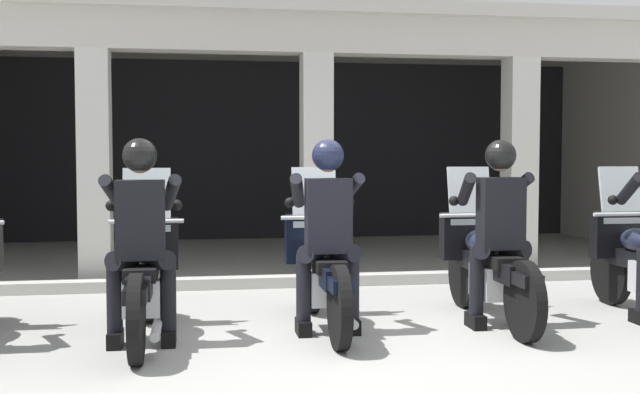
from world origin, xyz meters
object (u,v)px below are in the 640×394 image
police_officer_center (328,219)px  police_officer_right (499,217)px  motorcycle_center (322,268)px  police_officer_left (141,224)px  motorcycle_left (144,275)px  motorcycle_right (486,264)px

police_officer_center → police_officer_right: 1.47m
motorcycle_center → police_officer_left: bearing=-168.2°
motorcycle_left → police_officer_right: police_officer_right is taller
motorcycle_left → police_officer_left: (-0.00, -0.28, 0.44)m
police_officer_left → motorcycle_right: (2.94, 0.47, -0.44)m
police_officer_right → motorcycle_right: bearing=83.3°
motorcycle_left → motorcycle_center: (1.47, 0.18, 0.00)m
police_officer_left → motorcycle_center: (1.47, 0.46, -0.44)m
motorcycle_center → motorcycle_right: 1.47m
motorcycle_center → motorcycle_left: bearing=-178.8°
motorcycle_left → police_officer_left: bearing=-101.2°
motorcycle_left → motorcycle_center: size_ratio=1.00×
police_officer_right → police_officer_left: bearing=177.2°
motorcycle_center → police_officer_center: size_ratio=1.29×
police_officer_center → motorcycle_left: bearing=170.2°
police_officer_left → police_officer_center: (1.47, 0.18, 0.00)m
motorcycle_right → police_officer_right: (-0.00, -0.28, 0.44)m
motorcycle_left → police_officer_left: police_officer_left is taller
police_officer_left → motorcycle_right: size_ratio=0.78×
police_officer_left → motorcycle_left: bearing=78.8°
motorcycle_left → police_officer_center: size_ratio=1.29×
police_officer_left → police_officer_right: (2.93, 0.19, 0.00)m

